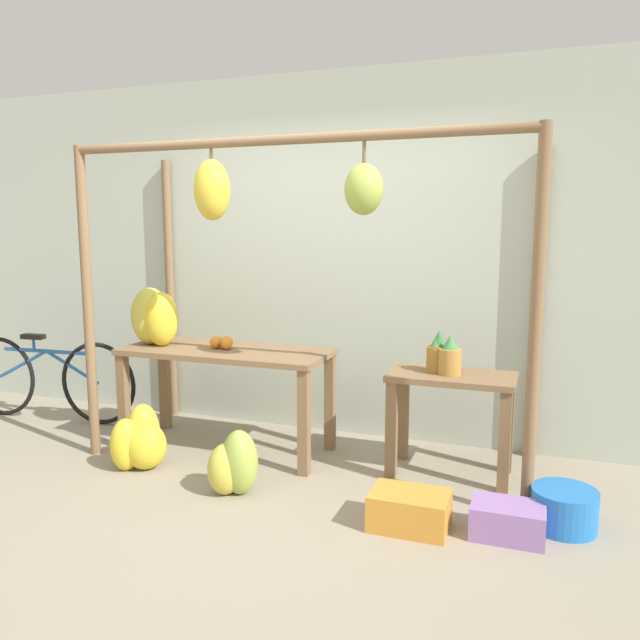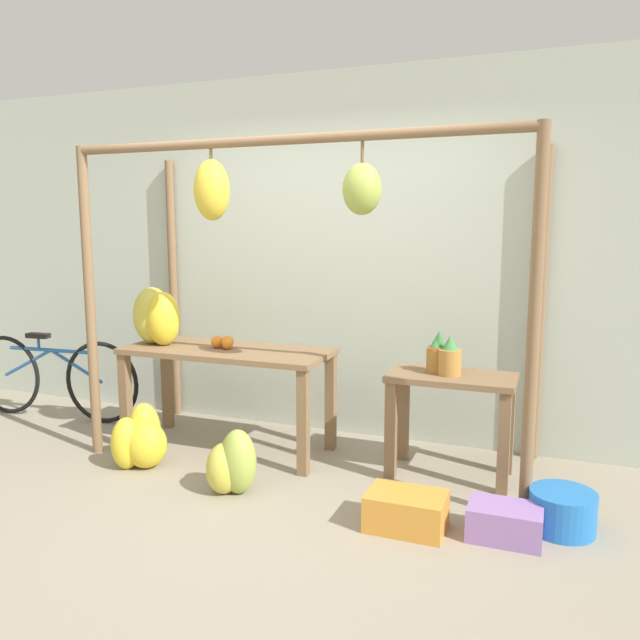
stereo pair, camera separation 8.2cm
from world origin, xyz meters
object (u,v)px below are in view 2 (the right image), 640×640
at_px(blue_bucket, 562,511).
at_px(fruit_crate_white, 406,511).
at_px(banana_pile_on_table, 157,317).
at_px(parked_bicycle, 53,377).
at_px(banana_pile_ground_right, 232,464).
at_px(fruit_crate_purple, 505,522).
at_px(orange_pile, 224,342).
at_px(banana_pile_ground_left, 141,440).
at_px(pineapple_cluster, 442,356).

bearing_deg(blue_bucket, fruit_crate_white, -160.31).
height_order(banana_pile_on_table, parked_bicycle, banana_pile_on_table).
bearing_deg(banana_pile_ground_right, fruit_crate_purple, 0.68).
relative_size(orange_pile, fruit_crate_white, 0.42).
bearing_deg(parked_bicycle, banana_pile_ground_left, -24.71).
bearing_deg(blue_bucket, orange_pile, 168.84).
bearing_deg(banana_pile_on_table, fruit_crate_purple, -13.51).
bearing_deg(banana_pile_ground_right, blue_bucket, 6.70).
bearing_deg(fruit_crate_purple, orange_pile, 162.04).
distance_m(banana_pile_on_table, banana_pile_ground_left, 0.93).
bearing_deg(banana_pile_ground_left, pineapple_cluster, 17.46).
bearing_deg(banana_pile_on_table, orange_pile, 4.33).
height_order(banana_pile_on_table, banana_pile_ground_left, banana_pile_on_table).
height_order(orange_pile, pineapple_cluster, pineapple_cluster).
height_order(banana_pile_ground_left, blue_bucket, banana_pile_ground_left).
distance_m(fruit_crate_white, parked_bicycle, 3.42).
distance_m(banana_pile_on_table, fruit_crate_purple, 2.82).
bearing_deg(banana_pile_ground_left, orange_pile, 54.07).
distance_m(pineapple_cluster, banana_pile_ground_left, 2.13).
xyz_separation_m(pineapple_cluster, banana_pile_ground_right, (-1.14, -0.78, -0.61)).
bearing_deg(parked_bicycle, banana_pile_ground_right, -20.20).
relative_size(fruit_crate_white, parked_bicycle, 0.26).
height_order(banana_pile_ground_left, parked_bicycle, parked_bicycle).
bearing_deg(fruit_crate_white, banana_pile_ground_right, 176.85).
relative_size(banana_pile_on_table, banana_pile_ground_right, 1.12).
xyz_separation_m(orange_pile, pineapple_cluster, (1.57, 0.10, -0.00)).
height_order(fruit_crate_white, fruit_crate_purple, fruit_crate_white).
bearing_deg(parked_bicycle, orange_pile, -3.89).
bearing_deg(fruit_crate_white, pineapple_cluster, 88.18).
relative_size(orange_pile, parked_bicycle, 0.11).
bearing_deg(banana_pile_ground_right, banana_pile_on_table, 146.66).
xyz_separation_m(banana_pile_ground_left, fruit_crate_purple, (2.43, -0.15, -0.09)).
height_order(blue_bucket, parked_bicycle, parked_bicycle).
distance_m(pineapple_cluster, fruit_crate_purple, 1.15).
relative_size(pineapple_cluster, fruit_crate_white, 0.66).
bearing_deg(fruit_crate_purple, fruit_crate_white, -171.11).
distance_m(banana_pile_on_table, fruit_crate_white, 2.37).
bearing_deg(banana_pile_ground_right, banana_pile_ground_left, 168.13).
bearing_deg(pineapple_cluster, fruit_crate_purple, -57.49).
bearing_deg(orange_pile, fruit_crate_purple, -17.96).
height_order(banana_pile_ground_right, blue_bucket, banana_pile_ground_right).
xyz_separation_m(orange_pile, fruit_crate_white, (1.54, -0.75, -0.70)).
bearing_deg(orange_pile, banana_pile_on_table, -175.67).
distance_m(banana_pile_ground_right, fruit_crate_purple, 1.63).
relative_size(pineapple_cluster, banana_pile_ground_right, 0.69).
distance_m(banana_pile_on_table, orange_pile, 0.57).
relative_size(banana_pile_ground_left, fruit_crate_white, 1.04).
bearing_deg(banana_pile_on_table, banana_pile_ground_left, -70.08).
relative_size(banana_pile_ground_right, blue_bucket, 1.15).
bearing_deg(fruit_crate_purple, blue_bucket, 35.83).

